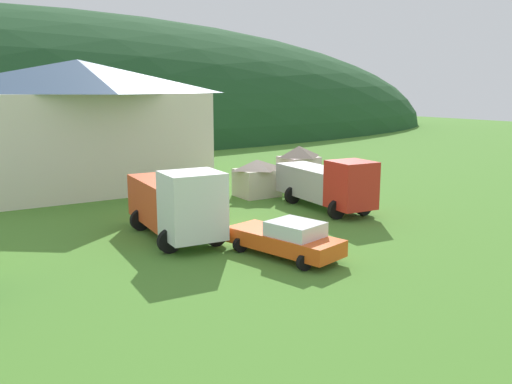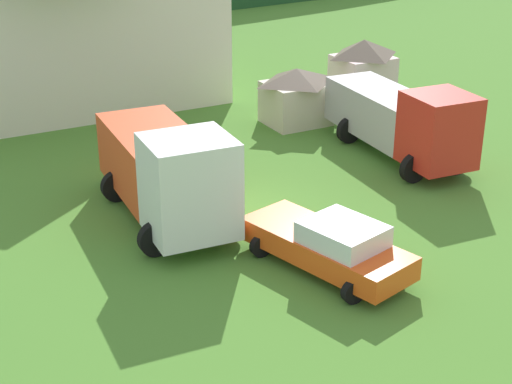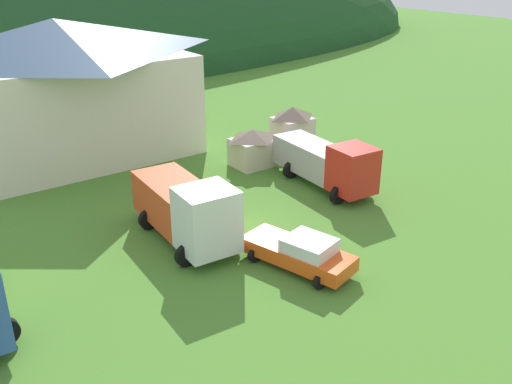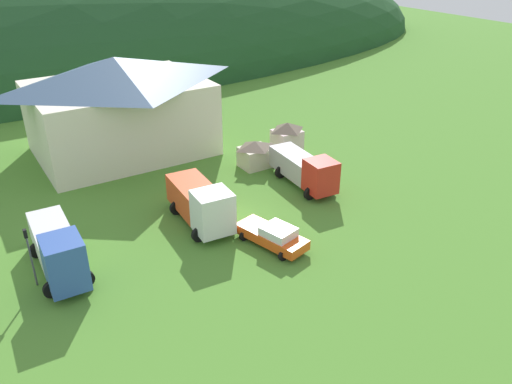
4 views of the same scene
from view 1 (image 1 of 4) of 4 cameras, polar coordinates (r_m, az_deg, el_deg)
The scene contains 9 objects.
ground_plane at distance 27.34m, azimuth -2.87°, elevation -4.37°, with size 200.00×200.00×0.00m, color #4C842D.
forested_hill_backdrop at distance 86.58m, azimuth -23.66°, elevation 5.28°, with size 156.80×60.00×37.33m, color #1E4723.
depot_building at distance 41.61m, azimuth -18.23°, elevation 7.09°, with size 17.08×12.77×9.32m.
play_shed_cream at distance 36.28m, azimuth 0.10°, elevation 1.58°, with size 2.88×2.46×2.53m.
play_shed_pink at distance 39.75m, azimuth 4.60°, elevation 2.79°, with size 2.74×2.47×3.09m.
heavy_rig_white at distance 26.17m, azimuth -8.52°, elevation -1.09°, with size 3.65×7.52×3.59m.
crane_truck_red at distance 32.49m, azimuth 7.67°, elevation 0.96°, with size 3.39×7.88×3.24m.
service_pickup_orange at distance 23.30m, azimuth 3.28°, elevation -5.00°, with size 3.28×5.68×1.66m.
traffic_cone_near_pickup at distance 31.29m, azimuth 8.83°, elevation -2.52°, with size 0.36×0.36×0.54m, color orange.
Camera 1 is at (-12.89, -23.00, 7.24)m, focal length 37.38 mm.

